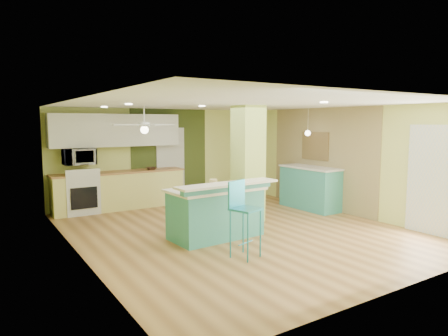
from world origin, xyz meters
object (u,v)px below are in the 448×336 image
at_px(peninsula, 216,211).
at_px(bar_stool, 242,206).
at_px(canister, 213,183).
at_px(fruit_bowl, 151,168).
at_px(side_counter, 310,188).

height_order(peninsula, bar_stool, bar_stool).
relative_size(bar_stool, canister, 8.00).
bearing_deg(bar_stool, canister, 61.68).
xyz_separation_m(peninsula, bar_stool, (-0.22, -1.13, 0.32)).
height_order(bar_stool, fruit_bowl, bar_stool).
bearing_deg(canister, bar_stool, -100.41).
bearing_deg(peninsula, side_counter, 11.73).
bearing_deg(canister, peninsula, -92.18).
xyz_separation_m(side_counter, canister, (-3.30, -0.77, 0.48)).
bearing_deg(fruit_bowl, side_counter, -37.43).
bearing_deg(bar_stool, side_counter, 11.83).
xyz_separation_m(peninsula, fruit_bowl, (0.10, 3.33, 0.47)).
xyz_separation_m(fruit_bowl, canister, (-0.09, -3.22, 0.04)).
distance_m(bar_stool, fruit_bowl, 4.48).
distance_m(bar_stool, canister, 1.28).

